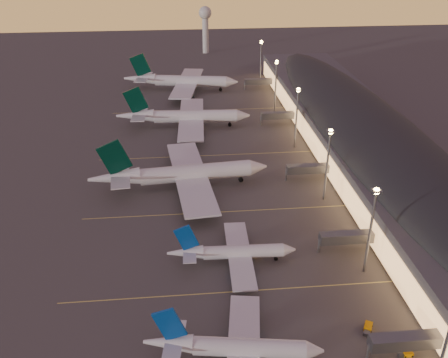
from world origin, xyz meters
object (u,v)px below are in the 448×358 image
airliner_narrow_south (233,347)px  airliner_wide_mid (184,117)px  airliner_wide_far (181,81)px  airliner_narrow_north (232,252)px  airliner_wide_near (181,174)px  radar_tower (205,22)px  baggage_tug_b (406,354)px  baggage_tug_c (253,255)px  baggage_tug_d (368,328)px

airliner_narrow_south → airliner_wide_mid: bearing=101.6°
airliner_narrow_south → airliner_wide_far: (-6.82, 197.60, 1.72)m
airliner_narrow_north → airliner_wide_mid: bearing=97.3°
airliner_wide_near → radar_tower: size_ratio=1.97×
radar_tower → baggage_tug_b: radar_tower is taller
baggage_tug_b → baggage_tug_c: size_ratio=0.89×
airliner_narrow_north → airliner_wide_mid: airliner_wide_mid is taller
airliner_wide_mid → radar_tower: bearing=85.4°
radar_tower → baggage_tug_d: bearing=-86.1°
baggage_tug_b → baggage_tug_c: bearing=124.2°
airliner_wide_far → baggage_tug_d: size_ratio=14.38×
airliner_narrow_north → baggage_tug_b: bearing=-45.9°
airliner_narrow_north → airliner_wide_far: 163.01m
airliner_narrow_south → baggage_tug_b: 38.26m
radar_tower → baggage_tug_d: (19.15, -281.66, -21.30)m
airliner_wide_near → baggage_tug_c: (19.44, -43.85, -4.78)m
airliner_wide_far → baggage_tug_d: (39.10, -192.00, -4.75)m
baggage_tug_c → airliner_wide_far: bearing=91.2°
airliner_wide_mid → baggage_tug_c: size_ratio=17.04×
baggage_tug_c → baggage_tug_b: bearing=-59.3°
airliner_narrow_north → airliner_wide_mid: (-10.44, 105.32, 1.75)m
airliner_wide_near → baggage_tug_c: bearing=-71.6°
airliner_wide_mid → airliner_wide_far: size_ratio=0.95×
airliner_wide_far → baggage_tug_c: size_ratio=17.86×
airliner_wide_far → baggage_tug_b: (44.86, -200.19, -4.90)m
airliner_wide_near → airliner_narrow_south: bearing=-88.7°
airliner_narrow_south → radar_tower: (13.14, 287.26, 18.27)m
airliner_narrow_north → baggage_tug_c: bearing=20.5°
baggage_tug_b → baggage_tug_d: baggage_tug_d is taller
airliner_wide_far → radar_tower: 93.33m
airliner_wide_mid → baggage_tug_b: (44.80, -142.86, -4.64)m
airliner_narrow_south → baggage_tug_c: size_ratio=10.81×
airliner_narrow_south → baggage_tug_d: size_ratio=8.70×
airliner_wide_far → radar_tower: radar_tower is taller
airliner_wide_far → radar_tower: (19.95, 89.66, 16.55)m
radar_tower → baggage_tug_c: (-3.25, -250.20, -21.40)m
baggage_tug_c → airliner_narrow_south: bearing=-109.6°
airliner_narrow_north → airliner_wide_far: airliner_wide_far is taller
airliner_wide_mid → airliner_wide_near: bearing=-89.6°
airliner_narrow_north → airliner_wide_near: size_ratio=0.56×
airliner_narrow_north → airliner_wide_far: size_ratio=0.56×
airliner_wide_mid → airliner_narrow_north: bearing=-81.2°
airliner_wide_mid → baggage_tug_d: (39.04, -134.66, -4.49)m
airliner_wide_near → radar_tower: 208.26m
radar_tower → airliner_wide_far: bearing=-102.5°
airliner_narrow_south → baggage_tug_c: 38.48m
airliner_narrow_south → baggage_tug_b: (38.04, -2.59, -3.17)m
airliner_narrow_north → radar_tower: bearing=89.5°
baggage_tug_d → baggage_tug_b: bearing=-116.1°
airliner_wide_mid → baggage_tug_c: 104.64m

